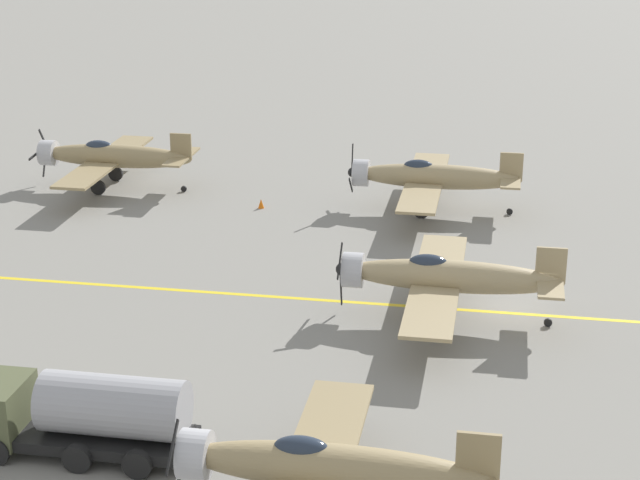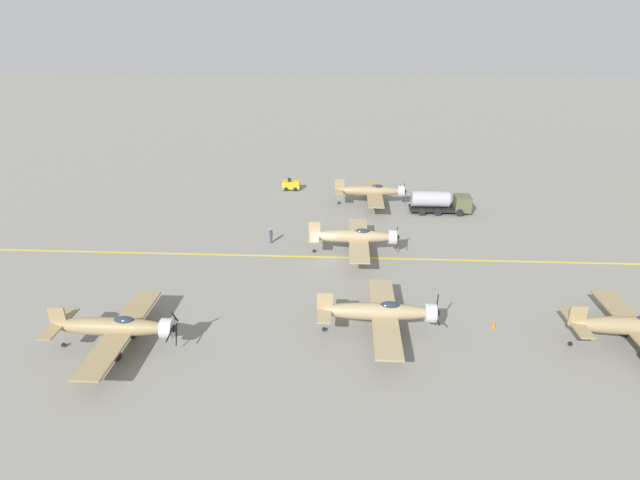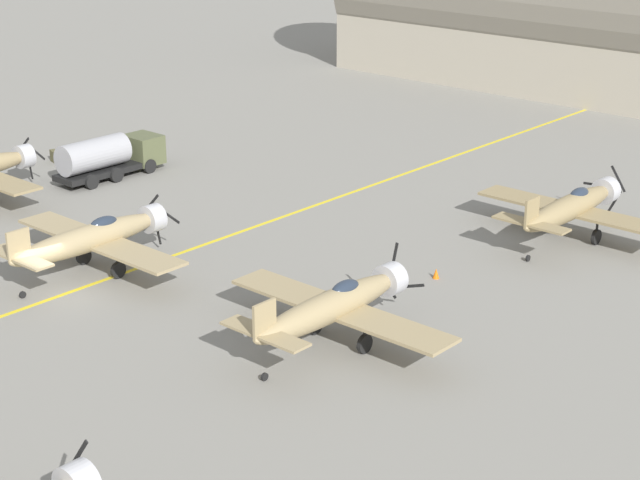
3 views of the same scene
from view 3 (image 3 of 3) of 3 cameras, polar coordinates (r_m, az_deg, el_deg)
The scene contains 9 objects.
ground_plane at distance 55.86m, azimuth -14.07°, elevation -3.03°, with size 400.00×400.00×0.00m, color gray.
taxiway_stripe at distance 55.86m, azimuth -14.07°, elevation -3.03°, with size 0.30×160.00×0.01m, color yellow.
airplane_far_right at distance 63.13m, azimuth 13.29°, elevation 1.72°, with size 12.00×9.98×3.65m.
airplane_mid_center at distance 57.90m, azimuth -12.00°, elevation 0.13°, with size 12.00×9.98×3.65m.
airplane_mid_right at distance 48.39m, azimuth 0.78°, elevation -3.51°, with size 12.00×9.98×3.78m.
fuel_tanker at distance 74.93m, azimuth -11.14°, elevation 4.41°, with size 2.68×8.00×2.98m.
supply_crate_by_tanker at distance 79.85m, azimuth -13.81°, elevation 4.38°, with size 1.02×0.85×0.85m, color brown.
traffic_cone at distance 56.87m, azimuth 6.21°, elevation -1.79°, with size 0.36×0.36×0.55m, color orange.
hangar at distance 105.53m, azimuth 11.48°, elevation 12.07°, with size 37.78×15.59×16.39m.
Camera 3 is at (43.21, -28.08, 21.56)m, focal length 60.00 mm.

